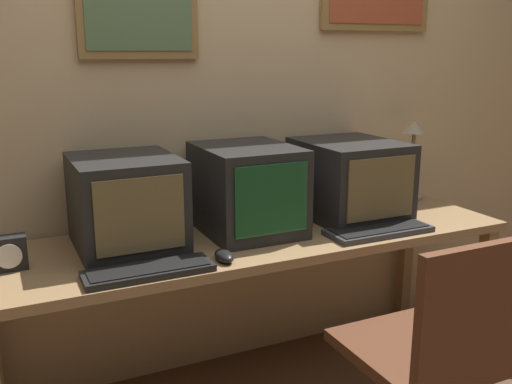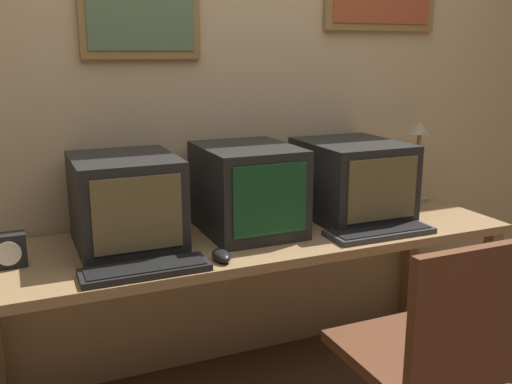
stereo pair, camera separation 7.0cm
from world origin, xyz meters
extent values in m
cube|color=#D1B284|center=(0.00, 1.24, 1.30)|extent=(8.00, 0.05, 2.60)
cube|color=#99754C|center=(0.00, 0.88, 0.70)|extent=(2.10, 0.63, 0.04)
cube|color=#99754C|center=(1.00, 0.61, 0.34)|extent=(0.06, 0.06, 0.68)
cube|color=#99754C|center=(1.00, 1.15, 0.34)|extent=(0.06, 0.06, 0.68)
cube|color=black|center=(-0.50, 0.95, 0.89)|extent=(0.37, 0.42, 0.34)
cube|color=brown|center=(-0.50, 0.74, 0.89)|extent=(0.31, 0.01, 0.26)
cube|color=black|center=(-0.01, 0.94, 0.89)|extent=(0.36, 0.44, 0.35)
cube|color=#194C28|center=(-0.01, 0.72, 0.90)|extent=(0.30, 0.01, 0.27)
cube|color=black|center=(0.49, 0.95, 0.88)|extent=(0.40, 0.46, 0.34)
cube|color=brown|center=(0.49, 0.72, 0.89)|extent=(0.32, 0.01, 0.26)
cube|color=black|center=(-0.50, 0.65, 0.73)|extent=(0.43, 0.15, 0.02)
cube|color=black|center=(-0.50, 0.65, 0.74)|extent=(0.39, 0.12, 0.00)
cube|color=#333338|center=(0.45, 0.68, 0.73)|extent=(0.44, 0.17, 0.02)
cube|color=black|center=(0.45, 0.68, 0.74)|extent=(0.41, 0.14, 0.00)
ellipsoid|color=black|center=(-0.23, 0.65, 0.74)|extent=(0.06, 0.11, 0.04)
cube|color=black|center=(-0.91, 0.89, 0.77)|extent=(0.12, 0.06, 0.12)
cylinder|color=white|center=(-0.91, 0.86, 0.77)|extent=(0.08, 0.01, 0.08)
cylinder|color=tan|center=(0.94, 1.07, 0.72)|extent=(0.12, 0.12, 0.02)
cylinder|color=tan|center=(0.94, 1.07, 0.89)|extent=(0.02, 0.02, 0.32)
cone|color=tan|center=(0.94, 1.07, 1.08)|extent=(0.13, 0.13, 0.06)
cube|color=brown|center=(0.31, 0.24, 0.45)|extent=(0.47, 0.47, 0.04)
cube|color=brown|center=(0.31, 0.02, 0.68)|extent=(0.43, 0.04, 0.42)
camera|label=1|loc=(-0.93, -1.10, 1.43)|focal=40.00mm
camera|label=2|loc=(-0.87, -1.12, 1.43)|focal=40.00mm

